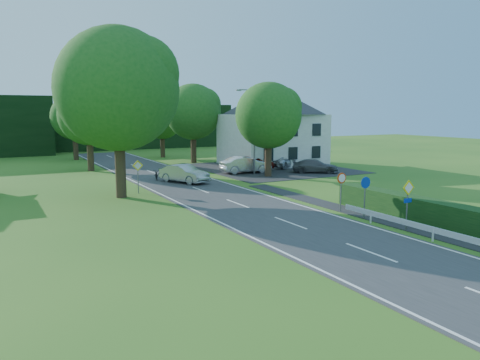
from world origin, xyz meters
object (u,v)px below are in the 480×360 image
motorcycle (156,174)px  parked_car_silver_b (284,161)px  parked_car_grey (315,166)px  streetlight (253,127)px  parked_car_silver_a (246,165)px  parked_car_red (253,162)px  moving_car (184,173)px  parasol (273,159)px

motorcycle → parked_car_silver_b: parked_car_silver_b is taller
parked_car_grey → parked_car_silver_b: size_ratio=0.90×
streetlight → parked_car_silver_a: bearing=104.0°
motorcycle → parked_car_grey: size_ratio=0.39×
parked_car_red → motorcycle: bearing=108.3°
streetlight → motorcycle: bearing=174.9°
streetlight → parked_car_silver_b: size_ratio=1.63×
moving_car → parked_car_red: (9.23, 4.58, 0.00)m
moving_car → parasol: size_ratio=2.23×
moving_car → parked_car_red: bearing=2.1°
parasol → parked_car_silver_b: bearing=-20.2°
parked_car_silver_a → moving_car: bearing=116.7°
streetlight → parked_car_grey: (5.79, -2.02, -3.78)m
parasol → parked_car_grey: bearing=-76.3°
motorcycle → parasol: (13.70, 2.70, 0.48)m
moving_car → parked_car_red: 10.30m
streetlight → parked_car_red: 4.75m
motorcycle → parked_car_silver_a: parked_car_silver_a is taller
motorcycle → parked_car_grey: bearing=3.7°
parked_car_silver_b → parasol: (-1.16, 0.43, 0.24)m
motorcycle → parked_car_silver_b: size_ratio=0.35×
motorcycle → parasol: parasol is taller
streetlight → parked_car_silver_a: 3.76m
moving_car → parked_car_silver_b: bearing=-3.6°
parked_car_red → parked_car_grey: size_ratio=1.01×
parked_car_red → parasol: parasol is taller
parked_car_silver_a → parasol: 5.32m
motorcycle → parked_car_silver_a: 9.02m
moving_car → parked_car_grey: 13.55m
moving_car → parasol: 13.36m
streetlight → moving_car: size_ratio=1.74×
parked_car_silver_a → parked_car_silver_b: 6.21m
parked_car_red → parasol: (2.97, 0.88, 0.17)m
parked_car_grey → parked_car_silver_b: (-0.19, 5.12, 0.04)m
parked_car_silver_a → parasol: (4.68, 2.53, 0.12)m
moving_car → parasol: parasol is taller
parked_car_silver_a → parked_car_grey: bearing=-111.1°
streetlight → parked_car_silver_b: (5.60, 3.10, -3.74)m
motorcycle → parasol: bearing=25.5°
parked_car_grey → parasol: (-1.36, 5.54, 0.29)m
parked_car_red → parked_car_silver_b: parked_car_red is taller
parasol → motorcycle: bearing=-168.9°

